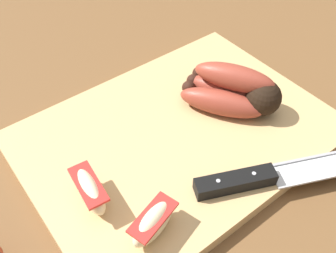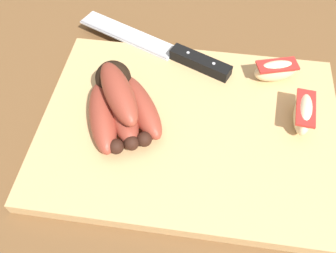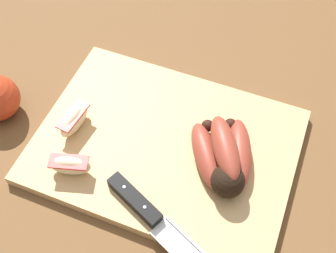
# 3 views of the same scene
# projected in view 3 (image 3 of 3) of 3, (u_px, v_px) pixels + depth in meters

# --- Properties ---
(ground_plane) EXTENTS (6.00, 6.00, 0.00)m
(ground_plane) POSITION_uv_depth(u_px,v_px,m) (175.00, 143.00, 0.73)
(ground_plane) COLOR brown
(cutting_board) EXTENTS (0.42, 0.30, 0.02)m
(cutting_board) POSITION_uv_depth(u_px,v_px,m) (166.00, 146.00, 0.72)
(cutting_board) COLOR tan
(cutting_board) RESTS_ON ground_plane
(banana_bunch) EXTENTS (0.13, 0.15, 0.07)m
(banana_bunch) POSITION_uv_depth(u_px,v_px,m) (224.00, 156.00, 0.67)
(banana_bunch) COLOR black
(banana_bunch) RESTS_ON cutting_board
(chefs_knife) EXTENTS (0.27, 0.14, 0.02)m
(chefs_knife) POSITION_uv_depth(u_px,v_px,m) (157.00, 222.00, 0.63)
(chefs_knife) COLOR silver
(chefs_knife) RESTS_ON cutting_board
(apple_wedge_near) EXTENTS (0.07, 0.04, 0.04)m
(apple_wedge_near) POSITION_uv_depth(u_px,v_px,m) (70.00, 165.00, 0.66)
(apple_wedge_near) COLOR beige
(apple_wedge_near) RESTS_ON cutting_board
(apple_wedge_middle) EXTENTS (0.03, 0.07, 0.04)m
(apple_wedge_middle) POSITION_uv_depth(u_px,v_px,m) (74.00, 120.00, 0.71)
(apple_wedge_middle) COLOR beige
(apple_wedge_middle) RESTS_ON cutting_board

